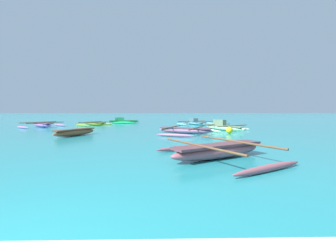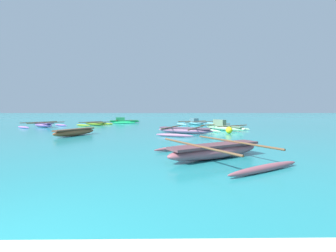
# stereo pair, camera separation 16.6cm
# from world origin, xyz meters

# --- Properties ---
(moored_boat_0) EXTENTS (4.01, 4.32, 0.49)m
(moored_boat_0) POSITION_xyz_m (-9.43, 20.30, 0.23)
(moored_boat_0) COLOR #9C67BB
(moored_boat_0) RESTS_ON ground_plane
(moored_boat_1) EXTENTS (4.32, 3.99, 0.86)m
(moored_boat_1) POSITION_xyz_m (7.16, 16.55, 0.28)
(moored_boat_1) COLOR #AADAA2
(moored_boat_1) RESTS_ON ground_plane
(moored_boat_2) EXTENTS (4.45, 3.68, 0.72)m
(moored_boat_2) POSITION_xyz_m (5.90, 23.80, 0.24)
(moored_boat_2) COLOR #6FB8CB
(moored_boat_2) RESTS_ON ground_plane
(moored_boat_3) EXTENTS (4.44, 4.93, 0.55)m
(moored_boat_3) POSITION_xyz_m (4.16, 6.01, 0.26)
(moored_boat_3) COLOR #9A535E
(moored_boat_3) RESTS_ON ground_plane
(moored_boat_4) EXTENTS (1.93, 2.99, 0.45)m
(moored_boat_4) POSITION_xyz_m (-3.42, 12.89, 0.25)
(moored_boat_4) COLOR brown
(moored_boat_4) RESTS_ON ground_plane
(moored_boat_5) EXTENTS (4.06, 5.14, 0.48)m
(moored_boat_5) POSITION_xyz_m (3.82, 14.24, 0.22)
(moored_boat_5) COLOR #9E678A
(moored_boat_5) RESTS_ON ground_plane
(moored_boat_6) EXTENTS (4.03, 4.20, 0.70)m
(moored_boat_6) POSITION_xyz_m (-2.99, 27.74, 0.23)
(moored_boat_6) COLOR #23D772
(moored_boat_6) RESTS_ON ground_plane
(moored_boat_7) EXTENTS (3.67, 3.96, 0.38)m
(moored_boat_7) POSITION_xyz_m (-5.14, 22.76, 0.18)
(moored_boat_7) COLOR olive
(moored_boat_7) RESTS_ON ground_plane
(mooring_buoy_0) EXTENTS (0.48, 0.48, 0.48)m
(mooring_buoy_0) POSITION_xyz_m (6.96, 14.20, 0.24)
(mooring_buoy_0) COLOR yellow
(mooring_buoy_0) RESTS_ON ground_plane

